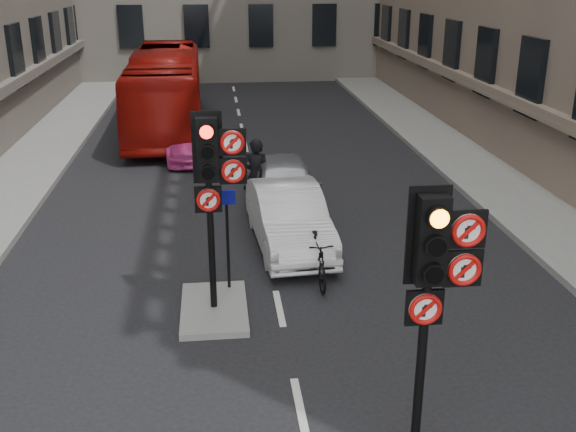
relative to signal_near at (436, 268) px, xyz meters
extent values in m
cube|color=gray|center=(5.71, 11.01, -2.50)|extent=(3.00, 50.00, 0.16)
cube|color=gray|center=(-2.69, 4.01, -2.52)|extent=(1.20, 2.00, 0.12)
cylinder|color=black|center=(-0.09, 0.01, -1.38)|extent=(0.12, 0.12, 2.40)
cube|color=black|center=(-0.09, 0.01, 0.37)|extent=(0.36, 0.28, 1.10)
cube|color=black|center=(-0.09, 0.14, 0.37)|extent=(0.52, 0.03, 1.25)
cylinder|color=orange|center=(-0.09, -0.24, 0.72)|extent=(0.22, 0.01, 0.22)
cylinder|color=black|center=(-0.09, -0.24, 0.37)|extent=(0.22, 0.01, 0.22)
cylinder|color=black|center=(-0.09, -0.24, 0.02)|extent=(0.22, 0.01, 0.22)
cube|color=black|center=(0.33, -0.01, 0.49)|extent=(0.47, 0.05, 0.47)
cylinder|color=white|center=(0.33, -0.05, 0.49)|extent=(0.41, 0.02, 0.41)
torus|color=#BF0C0A|center=(0.33, -0.07, 0.49)|extent=(0.41, 0.06, 0.41)
cube|color=#BF0C0A|center=(0.33, -0.07, 0.49)|extent=(0.25, 0.01, 0.25)
cube|color=black|center=(0.33, -0.01, -0.01)|extent=(0.47, 0.05, 0.47)
cylinder|color=white|center=(0.33, -0.05, -0.01)|extent=(0.41, 0.02, 0.41)
torus|color=#BF0C0A|center=(0.33, -0.07, -0.01)|extent=(0.41, 0.06, 0.41)
cube|color=#BF0C0A|center=(0.33, -0.07, -0.01)|extent=(0.25, 0.01, 0.25)
cube|color=black|center=(-0.11, -0.01, -0.51)|extent=(0.47, 0.05, 0.47)
cylinder|color=white|center=(-0.11, -0.05, -0.51)|extent=(0.41, 0.02, 0.41)
torus|color=#BF0C0A|center=(-0.11, -0.07, -0.51)|extent=(0.41, 0.06, 0.41)
cube|color=#BF0C0A|center=(-0.11, -0.07, -0.51)|extent=(0.25, 0.01, 0.25)
cylinder|color=black|center=(-2.69, 4.01, -1.26)|extent=(0.12, 0.12, 2.40)
cube|color=black|center=(-2.69, 4.01, 0.49)|extent=(0.36, 0.28, 1.10)
cube|color=black|center=(-2.69, 4.14, 0.49)|extent=(0.52, 0.03, 1.25)
cylinder|color=#FF1407|center=(-2.69, 3.76, 0.84)|extent=(0.22, 0.02, 0.22)
cylinder|color=black|center=(-2.69, 3.76, 0.49)|extent=(0.22, 0.02, 0.22)
cylinder|color=black|center=(-2.69, 3.76, 0.14)|extent=(0.22, 0.02, 0.22)
cube|color=black|center=(-2.27, 3.99, 0.61)|extent=(0.47, 0.05, 0.47)
cylinder|color=white|center=(-2.27, 3.95, 0.61)|extent=(0.41, 0.02, 0.41)
torus|color=#BF0C0A|center=(-2.27, 3.93, 0.61)|extent=(0.41, 0.06, 0.41)
cube|color=#BF0C0A|center=(-2.27, 3.93, 0.61)|extent=(0.25, 0.02, 0.25)
cube|color=black|center=(-2.27, 3.99, 0.11)|extent=(0.47, 0.05, 0.47)
cylinder|color=white|center=(-2.27, 3.95, 0.11)|extent=(0.41, 0.02, 0.41)
torus|color=#BF0C0A|center=(-2.27, 3.93, 0.11)|extent=(0.41, 0.06, 0.41)
cube|color=#BF0C0A|center=(-2.27, 3.93, 0.11)|extent=(0.25, 0.02, 0.25)
cube|color=black|center=(-2.71, 3.99, -0.39)|extent=(0.47, 0.05, 0.47)
cylinder|color=white|center=(-2.71, 3.95, -0.39)|extent=(0.41, 0.02, 0.41)
torus|color=#BF0C0A|center=(-2.71, 3.93, -0.39)|extent=(0.41, 0.06, 0.41)
cube|color=#BF0C0A|center=(-2.71, 3.93, -0.39)|extent=(0.25, 0.02, 0.25)
imported|color=#A2A5A9|center=(-0.87, 8.98, -1.84)|extent=(1.84, 4.38, 1.48)
imported|color=white|center=(-0.98, 6.96, -1.89)|extent=(1.76, 4.27, 1.38)
imported|color=#E4439E|center=(-3.37, 14.95, -2.00)|extent=(1.91, 4.12, 1.17)
imported|color=maroon|center=(-4.34, 19.13, -1.07)|extent=(2.73, 10.89, 3.02)
imported|color=black|center=(-0.62, 5.01, -2.09)|extent=(0.53, 1.67, 0.99)
imported|color=black|center=(-1.55, 9.29, -1.61)|extent=(0.76, 0.55, 1.95)
cylinder|color=black|center=(-2.39, 4.76, -1.49)|extent=(0.06, 0.06, 1.95)
cube|color=#0C0E87|center=(-2.39, 4.71, -0.61)|extent=(0.34, 0.05, 0.27)
camera|label=1|loc=(-2.55, -7.05, 3.36)|focal=42.00mm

